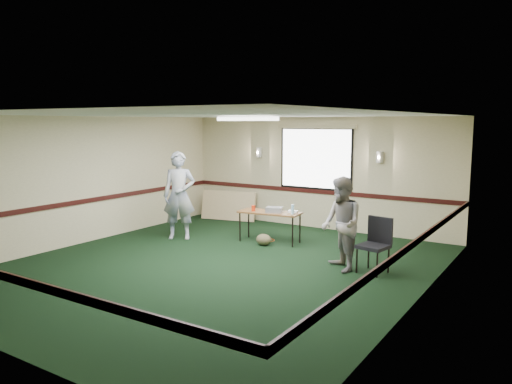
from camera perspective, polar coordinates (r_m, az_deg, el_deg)
The scene contains 13 objects.
ground at distance 9.10m, azimuth -4.47°, elevation -8.47°, with size 8.00×8.00×0.00m, color black.
room_shell at distance 10.54m, azimuth 2.42°, elevation 2.57°, with size 8.00×8.02×8.00m.
folding_table at distance 10.72m, azimuth 1.58°, elevation -2.52°, with size 1.39×0.69×0.67m.
projector at distance 10.64m, azimuth 2.10°, elevation -2.03°, with size 0.34×0.28×0.11m, color gray.
game_console at distance 10.61m, azimuth 4.25°, elevation -2.25°, with size 0.20×0.16×0.05m, color silver.
red_cup at distance 10.78m, azimuth -0.30°, elevation -1.86°, with size 0.08×0.08×0.12m, color red.
water_bottle at distance 10.41m, azimuth 4.21°, elevation -2.00°, with size 0.06×0.06×0.21m, color #80B3D2.
duffel_bag at distance 10.54m, azimuth 0.90°, elevation -5.47°, with size 0.34×0.26×0.24m, color #4B472B.
cable_coil at distance 10.98m, azimuth 1.35°, elevation -5.53°, with size 0.31×0.31×0.02m, color #C54A18.
folded_table at distance 13.20m, azimuth -3.18°, elevation -1.58°, with size 1.50×0.06×0.77m, color tan.
conference_chair at distance 8.88m, azimuth 13.57°, elevation -5.38°, with size 0.54×0.56×0.95m.
person_left at distance 11.13m, azimuth -8.77°, elevation -0.38°, with size 0.71×0.46×1.94m, color #40518E.
person_right at distance 8.78m, azimuth 9.73°, elevation -3.63°, with size 0.80×0.62×1.65m, color slate.
Camera 1 is at (5.29, -6.94, 2.58)m, focal length 35.00 mm.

